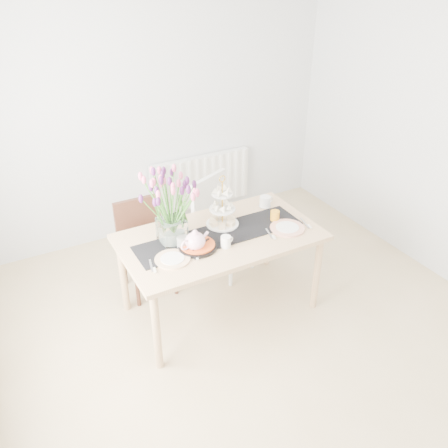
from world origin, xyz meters
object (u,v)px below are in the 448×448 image
radiator (201,181)px  plate_left (172,259)px  dining_table (220,243)px  tart_tin (198,246)px  chair_brown (144,239)px  teapot (195,241)px  tulip_vase (170,197)px  mug_grey (182,242)px  chair_white (219,218)px  cream_jug (265,202)px  mug_orange (275,216)px  cake_stand (222,213)px  plate_right (287,228)px  mug_white (226,242)px

radiator → plate_left: (-1.07, -1.71, 0.31)m
dining_table → tart_tin: 0.27m
chair_brown → teapot: size_ratio=3.42×
tulip_vase → mug_grey: tulip_vase is taller
chair_white → cream_jug: (0.30, -0.32, 0.25)m
cream_jug → mug_orange: cream_jug is taller
mug_grey → plate_left: (-0.14, -0.12, -0.04)m
chair_brown → teapot: bearing=-76.2°
dining_table → cake_stand: cake_stand is taller
teapot → mug_grey: teapot is taller
tart_tin → mug_orange: (0.76, 0.07, 0.03)m
cake_stand → tart_tin: (-0.33, -0.22, -0.10)m
chair_white → tulip_vase: bearing=-169.5°
cake_stand → tart_tin: size_ratio=1.32×
mug_grey → radiator: bearing=21.5°
plate_right → tart_tin: bearing=173.0°
teapot → cream_jug: (0.85, 0.33, -0.03)m
dining_table → chair_brown: (-0.44, 0.63, -0.18)m
chair_brown → tart_tin: size_ratio=2.83×
mug_white → mug_orange: 0.58m
dining_table → teapot: 0.32m
teapot → cream_jug: size_ratio=2.52×
cream_jug → plate_right: bearing=-99.7°
tulip_vase → cream_jug: bearing=8.2°
chair_brown → tart_tin: bearing=-74.2°
radiator → tulip_vase: tulip_vase is taller
chair_white → plate_left: 1.05m
chair_brown → mug_orange: chair_brown is taller
chair_brown → tart_tin: (0.20, -0.72, 0.27)m
plate_left → chair_brown: bearing=87.2°
dining_table → chair_white: (0.29, 0.56, -0.12)m
mug_white → plate_left: 0.44m
tart_tin → mug_grey: size_ratio=2.96×
dining_table → tulip_vase: bearing=165.0°
teapot → plate_right: (0.80, -0.08, -0.07)m
radiator → tart_tin: size_ratio=3.97×
cake_stand → teapot: size_ratio=1.60×
chair_white → cake_stand: cake_stand is taller
tart_tin → tulip_vase: bearing=125.6°
cake_stand → tart_tin: 0.41m
dining_table → mug_orange: size_ratio=17.65×
tulip_vase → plate_left: size_ratio=2.67×
chair_brown → tulip_vase: bearing=-82.4°
cake_stand → plate_left: size_ratio=1.50×
dining_table → mug_grey: bearing=-176.4°
cream_jug → mug_white: bearing=-149.6°
mug_grey → tart_tin: bearing=-69.9°
chair_brown → teapot: (0.17, -0.73, 0.33)m
chair_white → plate_right: chair_white is taller
tulip_vase → teapot: tulip_vase is taller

